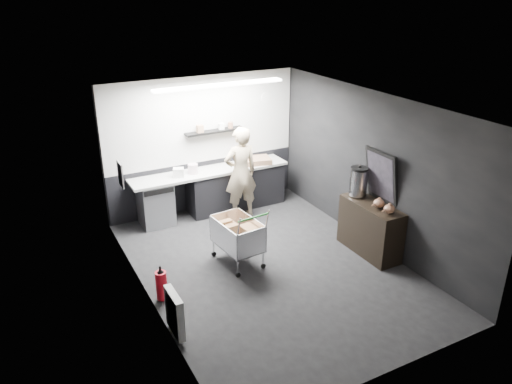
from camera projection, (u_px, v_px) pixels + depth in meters
floor at (270, 267)px, 8.20m from camera, size 5.50×5.50×0.00m
ceiling at (272, 105)px, 7.15m from camera, size 5.50×5.50×0.00m
wall_back at (203, 144)px, 9.91m from camera, size 5.50×0.00×5.50m
wall_front at (395, 278)px, 5.44m from camera, size 5.50×0.00×5.50m
wall_left at (144, 218)px, 6.81m from camera, size 0.00×5.50×5.50m
wall_right at (373, 170)px, 8.54m from camera, size 0.00×5.50×5.50m
kitchen_wall_panel at (202, 120)px, 9.70m from camera, size 3.95×0.02×1.70m
dado_panel at (205, 184)px, 10.23m from camera, size 3.95×0.02×1.00m
floating_shelf at (214, 131)px, 9.79m from camera, size 1.20×0.22×0.04m
wall_clock at (266, 97)px, 10.18m from camera, size 0.20×0.03×0.20m
poster at (120, 174)px, 7.80m from camera, size 0.02×0.30×0.40m
poster_red_band at (120, 170)px, 7.78m from camera, size 0.02×0.22×0.10m
radiator at (175, 313)px, 6.50m from camera, size 0.10×0.50×0.60m
ceiling_strip at (220, 85)px, 8.66m from camera, size 2.40×0.20×0.04m
prep_counter at (217, 190)px, 10.05m from camera, size 3.20×0.61×0.90m
person at (241, 173)px, 9.64m from camera, size 0.68×0.46×1.84m
shopping_cart at (237, 236)px, 8.16m from camera, size 0.65×0.99×1.04m
sideboard at (370, 221)px, 8.48m from camera, size 0.52×1.21×1.81m
fire_extinguisher at (161, 284)px, 7.26m from camera, size 0.17×0.17×0.55m
cardboard_box at (257, 161)px, 10.19m from camera, size 0.62×0.52×0.11m
pink_tub at (193, 169)px, 9.63m from camera, size 0.19×0.19×0.19m
white_container at (179, 173)px, 9.46m from camera, size 0.24×0.22×0.18m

